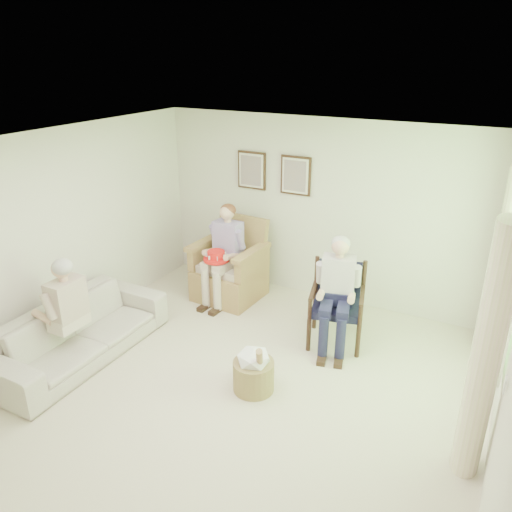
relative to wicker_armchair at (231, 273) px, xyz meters
name	(u,v)px	position (x,y,z in m)	size (l,w,h in m)	color
floor	(226,400)	(1.17, -2.10, -0.37)	(5.50, 5.50, 0.00)	beige
back_wall	(325,212)	(1.17, 0.65, 0.93)	(5.00, 0.04, 2.60)	silver
left_wall	(41,245)	(-1.33, -2.10, 0.93)	(0.04, 5.50, 2.60)	silver
right_wall	(512,360)	(3.67, -2.10, 0.93)	(0.04, 5.50, 2.60)	silver
ceiling	(219,153)	(1.17, -2.10, 2.23)	(5.00, 5.50, 0.02)	white
curtain_left	(486,356)	(3.50, -1.88, 0.78)	(0.34, 0.34, 2.30)	beige
curtain_right	(502,268)	(3.50, 0.08, 0.78)	(0.34, 0.34, 2.30)	beige
framed_print_left	(252,170)	(0.02, 0.62, 1.41)	(0.45, 0.05, 0.55)	#382114
framed_print_right	(295,176)	(0.72, 0.62, 1.41)	(0.45, 0.05, 0.55)	#382114
wicker_armchair	(231,273)	(0.00, 0.00, 0.00)	(0.91, 0.91, 1.17)	tan
wood_armchair	(339,300)	(1.80, -0.39, 0.17)	(0.64, 0.61, 0.99)	black
sofa	(80,332)	(-0.78, -2.19, -0.04)	(0.87, 2.24, 0.65)	beige
person_wicker	(225,247)	(0.00, -0.15, 0.47)	(0.40, 0.63, 1.41)	beige
person_dark	(336,286)	(1.80, -0.56, 0.44)	(0.40, 0.63, 1.38)	#1B1B3B
person_sofa	(62,307)	(-0.78, -2.39, 0.38)	(0.42, 0.63, 1.30)	beige
red_hat	(216,257)	(-0.02, -0.35, 0.39)	(0.36, 0.36, 0.14)	red
hatbox	(254,369)	(1.35, -1.80, -0.12)	(0.47, 0.47, 0.66)	tan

